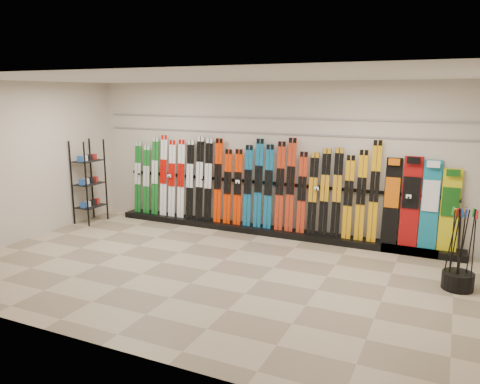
% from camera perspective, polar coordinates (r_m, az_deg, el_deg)
% --- Properties ---
extents(floor, '(8.00, 8.00, 0.00)m').
position_cam_1_polar(floor, '(7.57, -3.85, -9.55)').
color(floor, '#85745C').
rests_on(floor, ground).
extents(back_wall, '(8.00, 0.00, 8.00)m').
position_cam_1_polar(back_wall, '(9.40, 3.37, 4.15)').
color(back_wall, beige).
rests_on(back_wall, floor).
extents(left_wall, '(0.00, 5.00, 5.00)m').
position_cam_1_polar(left_wall, '(9.73, -25.18, 3.30)').
color(left_wall, beige).
rests_on(left_wall, floor).
extents(ceiling, '(8.00, 8.00, 0.00)m').
position_cam_1_polar(ceiling, '(7.05, -4.20, 13.78)').
color(ceiling, silver).
rests_on(ceiling, back_wall).
extents(ski_rack_base, '(8.00, 0.40, 0.12)m').
position_cam_1_polar(ski_rack_base, '(9.42, 4.04, -4.81)').
color(ski_rack_base, black).
rests_on(ski_rack_base, floor).
extents(skis, '(5.38, 0.18, 1.84)m').
position_cam_1_polar(skis, '(9.48, 0.38, 0.92)').
color(skis, '#156921').
rests_on(skis, ski_rack_base).
extents(snowboards, '(1.26, 0.24, 1.58)m').
position_cam_1_polar(snowboards, '(8.74, 21.10, -1.38)').
color(snowboards, black).
rests_on(snowboards, ski_rack_base).
extents(accessory_rack, '(0.40, 0.60, 1.80)m').
position_cam_1_polar(accessory_rack, '(10.65, -17.93, 1.23)').
color(accessory_rack, black).
rests_on(accessory_rack, floor).
extents(pole_bin, '(0.44, 0.44, 0.25)m').
position_cam_1_polar(pole_bin, '(7.54, 25.00, -9.77)').
color(pole_bin, black).
rests_on(pole_bin, floor).
extents(ski_poles, '(0.39, 0.25, 1.18)m').
position_cam_1_polar(ski_poles, '(7.36, 25.23, -6.30)').
color(ski_poles, black).
rests_on(ski_poles, pole_bin).
extents(slatwall_rail_0, '(7.60, 0.02, 0.03)m').
position_cam_1_polar(slatwall_rail_0, '(9.33, 3.36, 7.18)').
color(slatwall_rail_0, gray).
rests_on(slatwall_rail_0, back_wall).
extents(slatwall_rail_1, '(7.60, 0.02, 0.03)m').
position_cam_1_polar(slatwall_rail_1, '(9.31, 3.38, 9.02)').
color(slatwall_rail_1, gray).
rests_on(slatwall_rail_1, back_wall).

